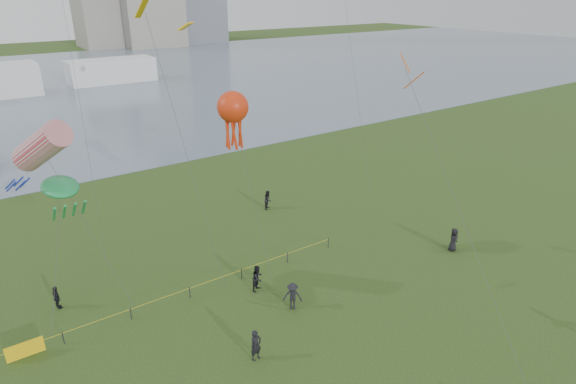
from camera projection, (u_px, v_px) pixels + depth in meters
lake at (42, 88)px, 100.11m from camera, size 400.00×120.00×0.08m
building_low at (100, 4)px, 162.77m from camera, size 16.00×18.00×28.00m
pavilion_right at (112, 71)px, 104.95m from camera, size 18.00×7.00×5.00m
fence at (96, 324)px, 29.11m from camera, size 24.07×0.07×1.05m
spectator_a at (258, 278)px, 33.03m from camera, size 1.14×1.04×1.89m
spectator_b at (293, 296)px, 31.05m from camera, size 1.41×1.35×1.93m
spectator_c at (57, 298)px, 31.15m from camera, size 0.60×1.03×1.65m
spectator_d at (453, 240)px, 38.02m from camera, size 1.06×0.82×1.92m
spectator_f at (256, 345)px, 26.81m from camera, size 0.73×0.52×1.91m
spectator_g at (268, 200)px, 45.26m from camera, size 1.12×1.10×1.82m
kite_windsock at (42, 147)px, 28.70m from camera, size 5.45×6.47×12.45m
kite_creature at (60, 187)px, 29.02m from camera, size 3.80×5.87×8.64m
kite_octopus at (233, 108)px, 32.72m from camera, size 2.17×4.73×12.94m
kite_delta at (411, 79)px, 30.78m from camera, size 4.05×14.23×15.43m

